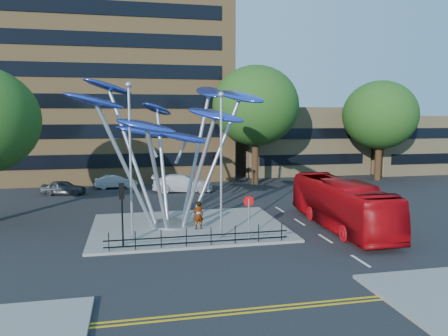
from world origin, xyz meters
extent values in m
plane|color=black|center=(0.00, 0.00, 0.00)|extent=(120.00, 120.00, 0.00)
cube|color=slate|center=(-1.00, 6.00, 0.07)|extent=(12.00, 9.00, 0.15)
cube|color=gold|center=(0.00, -6.00, 0.01)|extent=(40.00, 0.12, 0.01)
cube|color=gold|center=(0.00, -6.30, 0.01)|extent=(40.00, 0.12, 0.01)
cube|color=olive|center=(-6.00, 32.00, 15.00)|extent=(25.00, 15.00, 30.00)
cube|color=tan|center=(16.00, 30.00, 4.00)|extent=(15.00, 8.00, 8.00)
cube|color=tan|center=(30.00, 28.00, 3.50)|extent=(12.00, 8.00, 7.00)
cylinder|color=black|center=(8.00, 22.00, 2.86)|extent=(0.70, 0.70, 5.72)
ellipsoid|color=#1E4012|center=(8.00, 22.00, 8.06)|extent=(8.80, 8.80, 8.10)
cylinder|color=black|center=(22.00, 22.00, 2.53)|extent=(0.70, 0.70, 5.06)
ellipsoid|color=#1E4012|center=(22.00, 22.00, 7.13)|extent=(8.00, 8.00, 7.36)
cylinder|color=#9EA0A5|center=(-2.00, 6.50, 0.21)|extent=(2.80, 2.80, 0.12)
cylinder|color=#9EA0A5|center=(-3.20, 5.90, 4.05)|extent=(0.24, 0.24, 7.80)
ellipsoid|color=blue|center=(-6.40, 4.90, 7.95)|extent=(3.92, 2.95, 1.39)
cylinder|color=#9EA0A5|center=(-2.40, 5.50, 3.35)|extent=(0.24, 0.24, 6.40)
ellipsoid|color=blue|center=(-3.60, 3.30, 6.55)|extent=(3.47, 1.78, 1.31)
cylinder|color=#9EA0A5|center=(-1.40, 5.70, 3.65)|extent=(0.24, 0.24, 7.00)
ellipsoid|color=blue|center=(0.40, 4.10, 7.15)|extent=(3.81, 3.11, 1.36)
cylinder|color=#9EA0A5|center=(-0.80, 6.50, 4.25)|extent=(0.24, 0.24, 8.20)
ellipsoid|color=blue|center=(2.60, 6.90, 8.35)|extent=(3.52, 4.06, 1.44)
cylinder|color=#9EA0A5|center=(-1.20, 7.40, 4.45)|extent=(0.24, 0.24, 8.60)
ellipsoid|color=blue|center=(1.00, 9.40, 8.75)|extent=(2.21, 3.79, 1.39)
cylinder|color=#9EA0A5|center=(-2.20, 7.50, 3.85)|extent=(0.24, 0.24, 7.40)
ellipsoid|color=blue|center=(-2.60, 10.10, 7.55)|extent=(3.02, 3.71, 1.34)
cylinder|color=#9EA0A5|center=(-3.00, 6.90, 4.55)|extent=(0.24, 0.24, 8.80)
ellipsoid|color=blue|center=(-5.80, 8.30, 8.95)|extent=(3.88, 3.60, 1.42)
ellipsoid|color=blue|center=(-3.80, 6.70, 6.15)|extent=(3.40, 1.96, 1.13)
ellipsoid|color=blue|center=(-1.10, 6.10, 5.75)|extent=(3.39, 2.16, 1.11)
cylinder|color=#9EA0A5|center=(-4.50, 3.50, 4.40)|extent=(0.14, 0.14, 8.50)
sphere|color=#9EA0A5|center=(-4.50, 3.50, 8.77)|extent=(0.36, 0.36, 0.36)
cylinder|color=#9EA0A5|center=(0.50, 3.00, 4.15)|extent=(0.14, 0.14, 8.00)
sphere|color=#9EA0A5|center=(0.50, 3.00, 8.27)|extent=(0.36, 0.36, 0.36)
cylinder|color=black|center=(-5.00, 2.50, 1.75)|extent=(0.10, 0.10, 3.20)
cube|color=black|center=(-5.00, 2.50, 3.15)|extent=(0.28, 0.18, 0.85)
sphere|color=#FF0C0C|center=(-5.00, 2.50, 3.43)|extent=(0.18, 0.18, 0.18)
cylinder|color=#9EA0A5|center=(2.00, 2.50, 1.30)|extent=(0.08, 0.08, 2.30)
cylinder|color=red|center=(2.00, 2.53, 2.30)|extent=(0.60, 0.04, 0.60)
cube|color=white|center=(2.00, 2.55, 2.30)|extent=(0.42, 0.03, 0.10)
cylinder|color=black|center=(-5.70, 1.70, 0.65)|extent=(0.05, 0.05, 1.00)
cylinder|color=black|center=(-4.36, 1.70, 0.65)|extent=(0.05, 0.05, 1.00)
cylinder|color=black|center=(-3.01, 1.70, 0.65)|extent=(0.05, 0.05, 1.00)
cylinder|color=black|center=(-1.67, 1.70, 0.65)|extent=(0.05, 0.05, 1.00)
cylinder|color=black|center=(-0.33, 1.70, 0.65)|extent=(0.05, 0.05, 1.00)
cylinder|color=black|center=(1.01, 1.70, 0.65)|extent=(0.05, 0.05, 1.00)
cylinder|color=black|center=(2.36, 1.70, 0.65)|extent=(0.05, 0.05, 1.00)
cylinder|color=black|center=(3.70, 1.70, 0.65)|extent=(0.05, 0.05, 1.00)
cube|color=black|center=(-1.00, 1.70, 0.70)|extent=(10.00, 0.06, 0.06)
cube|color=black|center=(-1.00, 1.70, 0.35)|extent=(10.00, 0.06, 0.06)
imported|color=#AE080E|center=(8.50, 4.06, 1.54)|extent=(2.92, 11.11, 3.07)
imported|color=gray|center=(-0.51, 5.08, 1.03)|extent=(0.66, 0.46, 1.76)
imported|color=#414449|center=(-10.49, 19.88, 0.65)|extent=(4.03, 2.10, 1.31)
imported|color=#ABADB2|center=(-5.99, 22.56, 0.66)|extent=(4.16, 1.83, 1.33)
imported|color=silver|center=(0.17, 19.18, 0.82)|extent=(5.86, 2.97, 1.63)
camera|label=1|loc=(-4.44, -20.94, 7.20)|focal=35.00mm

